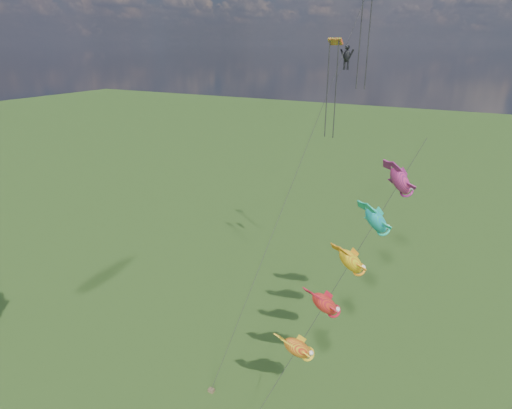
% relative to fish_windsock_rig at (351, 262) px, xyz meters
% --- Properties ---
extents(ground, '(300.00, 300.00, 0.00)m').
position_rel_fish_windsock_rig_xyz_m(ground, '(-20.41, -8.27, -9.00)').
color(ground, '#1A3B0E').
extents(fish_windsock_rig, '(6.50, 14.68, 15.99)m').
position_rel_fish_windsock_rig_xyz_m(fish_windsock_rig, '(0.00, 0.00, 0.00)').
color(fish_windsock_rig, brown).
rests_on(fish_windsock_rig, ground).
extents(parafoil_rig, '(4.87, 17.16, 25.93)m').
position_rel_fish_windsock_rig_xyz_m(parafoil_rig, '(-3.99, 8.85, 11.79)').
color(parafoil_rig, brown).
rests_on(parafoil_rig, ground).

